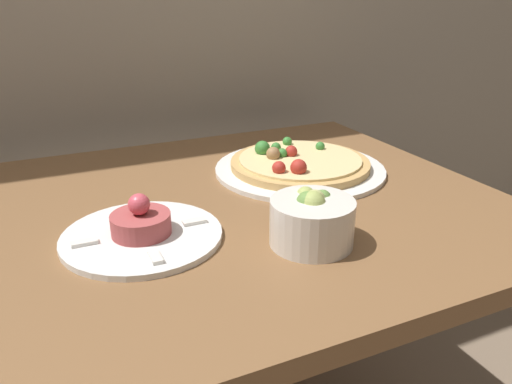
# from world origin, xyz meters

# --- Properties ---
(dining_table) EXTENTS (1.05, 0.86, 0.79)m
(dining_table) POSITION_xyz_m (0.00, 0.43, 0.67)
(dining_table) COLOR brown
(dining_table) RESTS_ON ground_plane
(pizza_plate) EXTENTS (0.37, 0.37, 0.06)m
(pizza_plate) POSITION_xyz_m (0.22, 0.52, 0.81)
(pizza_plate) COLOR white
(pizza_plate) RESTS_ON dining_table
(tartare_plate) EXTENTS (0.26, 0.26, 0.08)m
(tartare_plate) POSITION_xyz_m (-0.17, 0.35, 0.80)
(tartare_plate) COLOR white
(tartare_plate) RESTS_ON dining_table
(small_bowl) EXTENTS (0.13, 0.13, 0.09)m
(small_bowl) POSITION_xyz_m (0.07, 0.22, 0.83)
(small_bowl) COLOR silver
(small_bowl) RESTS_ON dining_table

